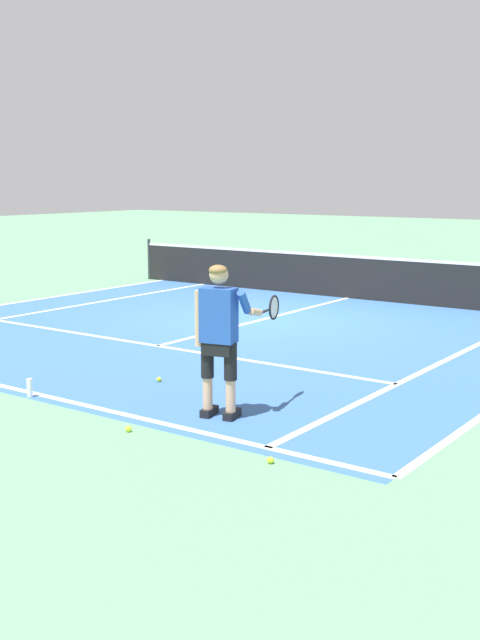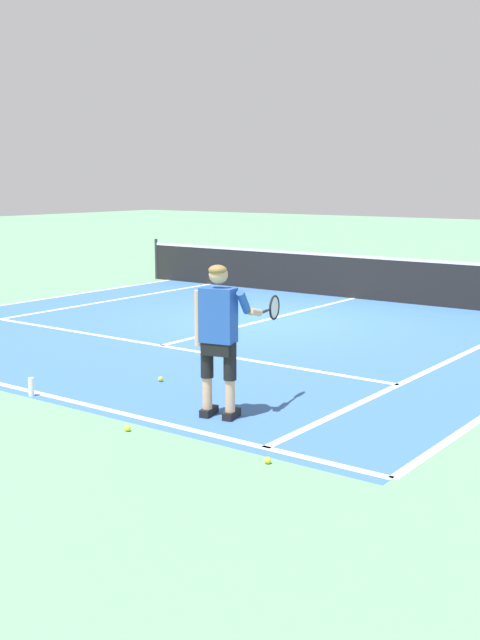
{
  "view_description": "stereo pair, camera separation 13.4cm",
  "coord_description": "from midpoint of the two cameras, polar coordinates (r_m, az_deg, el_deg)",
  "views": [
    {
      "loc": [
        8.25,
        -12.19,
        2.61
      ],
      "look_at": [
        3.12,
        -5.02,
        1.05
      ],
      "focal_mm": 44.47,
      "sensor_mm": 36.0,
      "label": 1
    },
    {
      "loc": [
        8.36,
        -12.11,
        2.61
      ],
      "look_at": [
        3.12,
        -5.02,
        1.05
      ],
      "focal_mm": 44.47,
      "sensor_mm": 36.0,
      "label": 2
    }
  ],
  "objects": [
    {
      "name": "tennis_player",
      "position": [
        8.67,
        -1.86,
        -0.75
      ],
      "size": [
        0.59,
        1.2,
        1.71
      ],
      "color": "black",
      "rests_on": "ground"
    },
    {
      "name": "line_doubles_left",
      "position": [
        17.79,
        -15.88,
        1.23
      ],
      "size": [
        0.1,
        9.44,
        0.01
      ],
      "primitive_type": "cube",
      "color": "white",
      "rests_on": "ground"
    },
    {
      "name": "line_singles_right",
      "position": [
        11.99,
        14.25,
        -2.83
      ],
      "size": [
        0.1,
        9.44,
        0.01
      ],
      "primitive_type": "cube",
      "color": "white",
      "rests_on": "ground"
    },
    {
      "name": "tennis_ball_mid_court",
      "position": [
        8.49,
        -8.49,
        -7.76
      ],
      "size": [
        0.07,
        0.07,
        0.07
      ],
      "primitive_type": "sphere",
      "color": "#CCE02D",
      "rests_on": "ground"
    },
    {
      "name": "line_centre_service",
      "position": [
        15.19,
        1.83,
        0.16
      ],
      "size": [
        0.1,
        6.4,
        0.01
      ],
      "primitive_type": "cube",
      "color": "white",
      "rests_on": "ground"
    },
    {
      "name": "water_bottle",
      "position": [
        10.03,
        -15.26,
        -4.73
      ],
      "size": [
        0.07,
        0.07,
        0.23
      ],
      "primitive_type": "cylinder",
      "color": "white",
      "rests_on": "ground"
    },
    {
      "name": "ground_plane",
      "position": [
        14.95,
        1.2,
        -0.02
      ],
      "size": [
        80.0,
        80.0,
        0.0
      ],
      "primitive_type": "plane",
      "color": "#609E70"
    },
    {
      "name": "court_inner_surface",
      "position": [
        13.97,
        -1.64,
        -0.72
      ],
      "size": [
        10.98,
        9.84,
        0.0
      ],
      "primitive_type": "cube",
      "color": "#3866A8",
      "rests_on": "ground"
    },
    {
      "name": "tennis_net",
      "position": [
        17.84,
        7.57,
        3.16
      ],
      "size": [
        11.96,
        0.08,
        1.07
      ],
      "color": "#333338",
      "rests_on": "ground"
    },
    {
      "name": "line_service",
      "position": [
        12.7,
        -6.23,
        -1.86
      ],
      "size": [
        8.23,
        0.1,
        0.01
      ],
      "primitive_type": "cube",
      "color": "white",
      "rests_on": "ground"
    },
    {
      "name": "line_singles_left",
      "position": [
        16.74,
        -12.93,
        0.83
      ],
      "size": [
        0.1,
        9.44,
        0.01
      ],
      "primitive_type": "cube",
      "color": "white",
      "rests_on": "ground"
    },
    {
      "name": "tennis_ball_near_feet",
      "position": [
        10.47,
        -6.22,
        -4.27
      ],
      "size": [
        0.07,
        0.07,
        0.07
      ],
      "primitive_type": "sphere",
      "color": "#CCE02D",
      "rests_on": "ground"
    },
    {
      "name": "tennis_ball_by_baseline",
      "position": [
        7.51,
        1.69,
        -10.05
      ],
      "size": [
        0.07,
        0.07,
        0.07
      ],
      "primitive_type": "sphere",
      "color": "#CCE02D",
      "rests_on": "ground"
    },
    {
      "name": "line_baseline",
      "position": [
        10.69,
        -17.16,
        -4.53
      ],
      "size": [
        10.98,
        0.1,
        0.01
      ],
      "primitive_type": "cube",
      "color": "white",
      "rests_on": "ground"
    }
  ]
}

